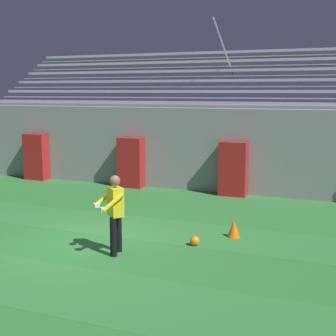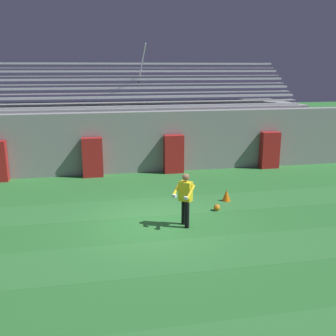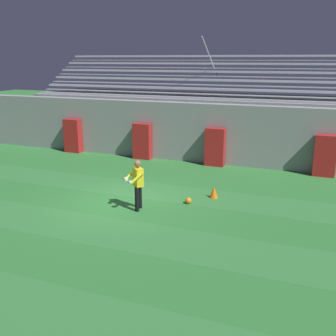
# 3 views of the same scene
# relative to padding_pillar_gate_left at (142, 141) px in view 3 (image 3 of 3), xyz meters

# --- Properties ---
(ground_plane) EXTENTS (80.00, 80.00, 0.00)m
(ground_plane) POSITION_rel_padding_pillar_gate_left_xyz_m (1.84, -5.95, -0.88)
(ground_plane) COLOR #2D7533
(turf_stripe_mid) EXTENTS (28.00, 1.89, 0.01)m
(turf_stripe_mid) POSITION_rel_padding_pillar_gate_left_xyz_m (1.84, -8.18, -0.88)
(turf_stripe_mid) COLOR #337A38
(turf_stripe_mid) RESTS_ON ground
(turf_stripe_far) EXTENTS (28.00, 1.89, 0.01)m
(turf_stripe_far) POSITION_rel_padding_pillar_gate_left_xyz_m (1.84, -4.40, -0.88)
(turf_stripe_far) COLOR #337A38
(turf_stripe_far) RESTS_ON ground
(back_wall) EXTENTS (24.00, 0.60, 2.80)m
(back_wall) POSITION_rel_padding_pillar_gate_left_xyz_m (1.84, 0.55, 0.52)
(back_wall) COLOR gray
(back_wall) RESTS_ON ground
(padding_pillar_gate_left) EXTENTS (0.89, 0.44, 1.76)m
(padding_pillar_gate_left) POSITION_rel_padding_pillar_gate_left_xyz_m (0.00, 0.00, 0.00)
(padding_pillar_gate_left) COLOR #B21E1E
(padding_pillar_gate_left) RESTS_ON ground
(padding_pillar_gate_right) EXTENTS (0.89, 0.44, 1.76)m
(padding_pillar_gate_right) POSITION_rel_padding_pillar_gate_left_xyz_m (3.68, 0.00, 0.00)
(padding_pillar_gate_right) COLOR #B21E1E
(padding_pillar_gate_right) RESTS_ON ground
(padding_pillar_far_left) EXTENTS (0.89, 0.44, 1.76)m
(padding_pillar_far_left) POSITION_rel_padding_pillar_gate_left_xyz_m (-4.03, 0.00, 0.00)
(padding_pillar_far_left) COLOR #B21E1E
(padding_pillar_far_left) RESTS_ON ground
(padding_pillar_far_right) EXTENTS (0.89, 0.44, 1.76)m
(padding_pillar_far_right) POSITION_rel_padding_pillar_gate_left_xyz_m (8.41, 0.00, 0.00)
(padding_pillar_far_right) COLOR #B21E1E
(padding_pillar_far_right) RESTS_ON ground
(bleacher_stand) EXTENTS (18.00, 4.75, 5.83)m
(bleacher_stand) POSITION_rel_padding_pillar_gate_left_xyz_m (1.84, 3.24, 0.63)
(bleacher_stand) COLOR gray
(bleacher_stand) RESTS_ON ground
(goalkeeper) EXTENTS (0.74, 0.73, 1.67)m
(goalkeeper) POSITION_rel_padding_pillar_gate_left_xyz_m (2.72, -6.31, 0.07)
(goalkeeper) COLOR black
(goalkeeper) RESTS_ON ground
(soccer_ball) EXTENTS (0.22, 0.22, 0.22)m
(soccer_ball) POSITION_rel_padding_pillar_gate_left_xyz_m (4.10, -5.20, -0.77)
(soccer_ball) COLOR orange
(soccer_ball) RESTS_ON ground
(traffic_cone) EXTENTS (0.30, 0.30, 0.42)m
(traffic_cone) POSITION_rel_padding_pillar_gate_left_xyz_m (4.76, -4.29, -0.67)
(traffic_cone) COLOR orange
(traffic_cone) RESTS_ON ground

